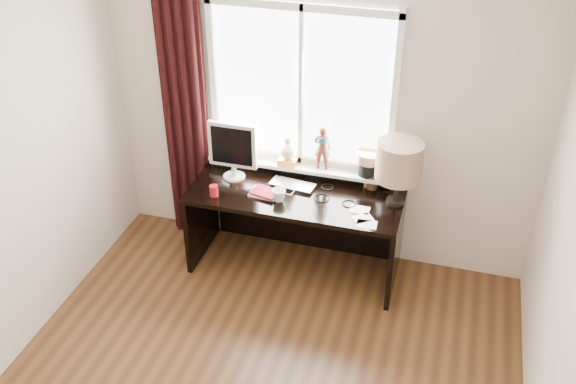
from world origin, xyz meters
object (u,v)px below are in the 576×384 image
(desk, at_px, (298,212))
(table_lamp, at_px, (399,162))
(laptop, at_px, (293,185))
(red_cup, at_px, (214,191))
(mug, at_px, (279,195))
(monitor, at_px, (233,148))

(desk, bearing_deg, table_lamp, -1.07)
(laptop, relative_size, red_cup, 4.01)
(laptop, xyz_separation_m, red_cup, (-0.56, -0.30, 0.03))
(laptop, height_order, mug, mug)
(red_cup, xyz_separation_m, monitor, (0.05, 0.30, 0.23))
(laptop, height_order, monitor, monitor)
(desk, height_order, monitor, monitor)
(mug, distance_m, table_lamp, 0.95)
(mug, xyz_separation_m, red_cup, (-0.51, -0.07, -0.01))
(monitor, bearing_deg, red_cup, -100.08)
(mug, distance_m, desk, 0.39)
(laptop, bearing_deg, table_lamp, 7.30)
(mug, bearing_deg, desk, 68.91)
(desk, bearing_deg, monitor, -179.54)
(red_cup, relative_size, monitor, 0.18)
(desk, bearing_deg, laptop, -169.79)
(table_lamp, bearing_deg, red_cup, -167.94)
(red_cup, bearing_deg, mug, 7.86)
(red_cup, height_order, desk, red_cup)
(red_cup, height_order, table_lamp, table_lamp)
(mug, height_order, desk, mug)
(laptop, relative_size, monitor, 0.74)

